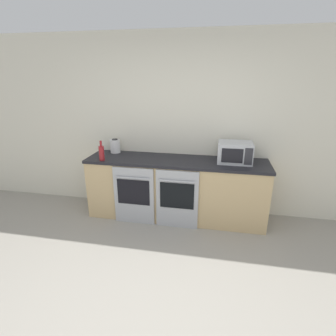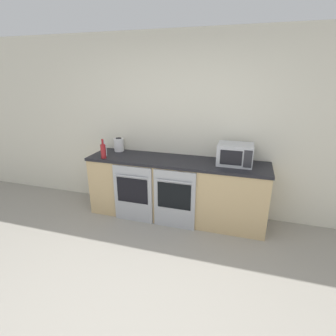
{
  "view_description": "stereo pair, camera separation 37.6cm",
  "coord_description": "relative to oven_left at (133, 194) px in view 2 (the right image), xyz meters",
  "views": [
    {
      "loc": [
        0.56,
        -1.62,
        2.01
      ],
      "look_at": [
        -0.12,
        1.86,
        0.75
      ],
      "focal_mm": 28.0,
      "sensor_mm": 36.0,
      "label": 1
    },
    {
      "loc": [
        0.92,
        -1.53,
        2.01
      ],
      "look_at": [
        -0.12,
        1.86,
        0.75
      ],
      "focal_mm": 28.0,
      "sensor_mm": 36.0,
      "label": 2
    }
  ],
  "objects": [
    {
      "name": "bottle_red",
      "position": [
        -0.47,
        0.09,
        0.57
      ],
      "size": [
        0.07,
        0.07,
        0.28
      ],
      "color": "maroon",
      "rests_on": "counter_back"
    },
    {
      "name": "oven_right",
      "position": [
        0.61,
        0.0,
        0.0
      ],
      "size": [
        0.58,
        0.06,
        0.84
      ],
      "color": "#A8AAAF",
      "rests_on": "ground_plane"
    },
    {
      "name": "ground_plane",
      "position": [
        0.54,
        -1.55,
        -0.43
      ],
      "size": [
        16.0,
        16.0,
        0.0
      ],
      "primitive_type": "plane",
      "color": "gray"
    },
    {
      "name": "microwave",
      "position": [
        1.34,
        0.36,
        0.6
      ],
      "size": [
        0.46,
        0.35,
        0.28
      ],
      "color": "#B7BABF",
      "rests_on": "counter_back"
    },
    {
      "name": "bottle_clear",
      "position": [
        -0.52,
        0.2,
        0.55
      ],
      "size": [
        0.08,
        0.08,
        0.23
      ],
      "color": "silver",
      "rests_on": "counter_back"
    },
    {
      "name": "wall_back",
      "position": [
        0.54,
        0.64,
        0.87
      ],
      "size": [
        10.0,
        0.06,
        2.6
      ],
      "color": "silver",
      "rests_on": "ground_plane"
    },
    {
      "name": "oven_left",
      "position": [
        0.0,
        0.0,
        0.0
      ],
      "size": [
        0.58,
        0.06,
        0.84
      ],
      "color": "#A8AAAF",
      "rests_on": "ground_plane"
    },
    {
      "name": "counter_back",
      "position": [
        0.54,
        0.32,
        0.02
      ],
      "size": [
        2.56,
        0.62,
        0.89
      ],
      "color": "tan",
      "rests_on": "ground_plane"
    },
    {
      "name": "kettle",
      "position": [
        -0.44,
        0.5,
        0.56
      ],
      "size": [
        0.15,
        0.15,
        0.21
      ],
      "color": "white",
      "rests_on": "counter_back"
    }
  ]
}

